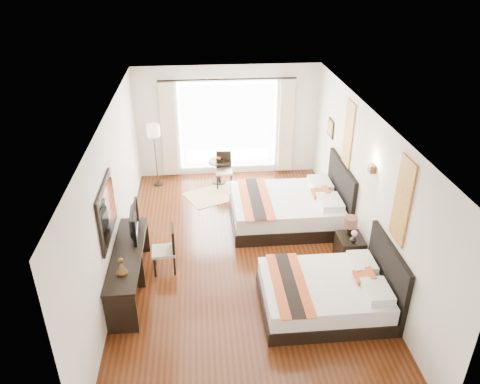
{
  "coord_description": "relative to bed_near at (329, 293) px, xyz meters",
  "views": [
    {
      "loc": [
        -0.69,
        -7.28,
        5.29
      ],
      "look_at": [
        0.0,
        0.38,
        1.21
      ],
      "focal_mm": 35.0,
      "sensor_mm": 36.0,
      "label": 1
    }
  ],
  "objects": [
    {
      "name": "vase",
      "position": [
        0.71,
        1.06,
        0.27
      ],
      "size": [
        0.17,
        0.17,
        0.14
      ],
      "primitive_type": "imported",
      "rotation": [
        0.0,
        0.0,
        0.42
      ],
      "color": "black",
      "rests_on": "nightstand"
    },
    {
      "name": "drape_right",
      "position": [
        0.17,
        5.15,
        0.98
      ],
      "size": [
        0.35,
        0.14,
        2.35
      ],
      "primitive_type": "cube",
      "color": "#BCA791",
      "rests_on": "floor"
    },
    {
      "name": "bed_far",
      "position": [
        -0.14,
        2.71,
        0.04
      ],
      "size": [
        2.34,
        1.82,
        1.32
      ],
      "color": "black",
      "rests_on": "floor"
    },
    {
      "name": "art_panel_near",
      "position": [
        0.95,
        0.0,
        1.65
      ],
      "size": [
        0.03,
        0.5,
        1.35
      ],
      "primitive_type": "cube",
      "color": "maroon",
      "rests_on": "wall_headboard"
    },
    {
      "name": "desk_chair",
      "position": [
        -2.69,
        1.25,
        -0.03
      ],
      "size": [
        0.44,
        0.44,
        0.9
      ],
      "rotation": [
        0.0,
        0.0,
        3.21
      ],
      "color": "#B6AB8C",
      "rests_on": "floor"
    },
    {
      "name": "window_glass",
      "position": [
        -1.28,
        5.25,
        1.0
      ],
      "size": [
        2.4,
        0.02,
        2.2
      ],
      "primitive_type": "cube",
      "color": "white",
      "rests_on": "wall_window"
    },
    {
      "name": "side_table",
      "position": [
        -1.53,
        4.7,
        0.0
      ],
      "size": [
        0.52,
        0.52,
        0.6
      ],
      "primitive_type": "cylinder",
      "color": "black",
      "rests_on": "floor"
    },
    {
      "name": "nightstand",
      "position": [
        0.71,
        1.21,
        -0.03
      ],
      "size": [
        0.45,
        0.55,
        0.53
      ],
      "primitive_type": "cube",
      "color": "black",
      "rests_on": "floor"
    },
    {
      "name": "television",
      "position": [
        -3.25,
        1.35,
        0.71
      ],
      "size": [
        0.17,
        0.89,
        0.51
      ],
      "primitive_type": "imported",
      "rotation": [
        0.0,
        0.0,
        1.63
      ],
      "color": "black",
      "rests_on": "console_desk"
    },
    {
      "name": "jute_rug",
      "position": [
        -1.67,
        4.06,
        -0.29
      ],
      "size": [
        1.6,
        1.38,
        0.01
      ],
      "primitive_type": "cube",
      "rotation": [
        0.0,
        0.0,
        0.42
      ],
      "color": "tan",
      "rests_on": "floor"
    },
    {
      "name": "mirror_frame",
      "position": [
        -3.5,
        0.8,
        1.25
      ],
      "size": [
        0.04,
        1.25,
        0.95
      ],
      "primitive_type": "cube",
      "color": "black",
      "rests_on": "wall_desk"
    },
    {
      "name": "sheer_curtain",
      "position": [
        -1.28,
        5.19,
        1.0
      ],
      "size": [
        2.3,
        0.02,
        2.1
      ],
      "primitive_type": "cube",
      "color": "white",
      "rests_on": "wall_window"
    },
    {
      "name": "bed_near",
      "position": [
        0.0,
        0.0,
        0.0
      ],
      "size": [
        2.06,
        1.6,
        1.16
      ],
      "color": "black",
      "rests_on": "floor"
    },
    {
      "name": "wall_window",
      "position": [
        -1.28,
        5.27,
        1.1
      ],
      "size": [
        4.5,
        0.01,
        2.8
      ],
      "primitive_type": "cube",
      "color": "silver",
      "rests_on": "floor"
    },
    {
      "name": "wall_entry",
      "position": [
        -1.28,
        -2.22,
        1.1
      ],
      "size": [
        4.5,
        0.01,
        2.8
      ],
      "primitive_type": "cube",
      "color": "silver",
      "rests_on": "floor"
    },
    {
      "name": "fruit_bowl",
      "position": [
        -1.52,
        4.69,
        0.33
      ],
      "size": [
        0.23,
        0.23,
        0.05
      ],
      "primitive_type": "imported",
      "rotation": [
        0.0,
        0.0,
        -0.06
      ],
      "color": "#473519",
      "rests_on": "side_table"
    },
    {
      "name": "ceiling",
      "position": [
        -1.28,
        1.52,
        2.49
      ],
      "size": [
        4.5,
        7.5,
        0.02
      ],
      "primitive_type": "cube",
      "color": "white",
      "rests_on": "wall_headboard"
    },
    {
      "name": "art_panel_far",
      "position": [
        0.95,
        2.71,
        1.65
      ],
      "size": [
        0.03,
        0.5,
        1.35
      ],
      "primitive_type": "cube",
      "color": "maroon",
      "rests_on": "wall_headboard"
    },
    {
      "name": "console_desk",
      "position": [
        -3.27,
        0.8,
        0.08
      ],
      "size": [
        0.5,
        2.2,
        0.76
      ],
      "primitive_type": "cube",
      "color": "black",
      "rests_on": "floor"
    },
    {
      "name": "wall_sconce",
      "position": [
        0.91,
        1.21,
        1.62
      ],
      "size": [
        0.1,
        0.14,
        0.14
      ],
      "primitive_type": "cube",
      "color": "#4D361B",
      "rests_on": "wall_headboard"
    },
    {
      "name": "table_lamp",
      "position": [
        0.71,
        1.32,
        0.47
      ],
      "size": [
        0.25,
        0.25,
        0.39
      ],
      "color": "black",
      "rests_on": "nightstand"
    },
    {
      "name": "floor_lamp",
      "position": [
        -3.06,
        4.75,
        1.02
      ],
      "size": [
        0.31,
        0.31,
        1.56
      ],
      "color": "black",
      "rests_on": "floor"
    },
    {
      "name": "drape_left",
      "position": [
        -2.73,
        5.15,
        0.98
      ],
      "size": [
        0.35,
        0.14,
        2.35
      ],
      "primitive_type": "cube",
      "color": "#BCA791",
      "rests_on": "floor"
    },
    {
      "name": "wall_desk",
      "position": [
        -3.52,
        1.52,
        1.1
      ],
      "size": [
        0.01,
        7.5,
        2.8
      ],
      "primitive_type": "cube",
      "color": "silver",
      "rests_on": "floor"
    },
    {
      "name": "bronze_figurine",
      "position": [
        -3.27,
        0.2,
        0.58
      ],
      "size": [
        0.23,
        0.23,
        0.26
      ],
      "primitive_type": null,
      "rotation": [
        0.0,
        0.0,
        0.4
      ],
      "color": "#4D361B",
      "rests_on": "console_desk"
    },
    {
      "name": "window_chair",
      "position": [
        -1.42,
        4.54,
        -0.04
      ],
      "size": [
        0.41,
        0.41,
        0.86
      ],
      "rotation": [
        0.0,
        0.0,
        -1.61
      ],
      "color": "#B6AB8C",
      "rests_on": "floor"
    },
    {
      "name": "floor",
      "position": [
        -1.28,
        1.52,
        -0.31
      ],
      "size": [
        4.5,
        7.5,
        0.01
      ],
      "primitive_type": "cube",
      "color": "#3D180B",
      "rests_on": "ground"
    },
    {
      "name": "wall_headboard",
      "position": [
        0.97,
        1.52,
        1.1
      ],
      "size": [
        0.01,
        7.5,
        2.8
      ],
      "primitive_type": "cube",
      "color": "silver",
      "rests_on": "floor"
    },
    {
      "name": "mirror_glass",
      "position": [
        -3.47,
        0.8,
        1.25
      ],
      "size": [
        0.01,
        1.12,
        0.82
      ],
      "primitive_type": "cube",
      "color": "white",
      "rests_on": "mirror_frame"
    }
  ]
}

